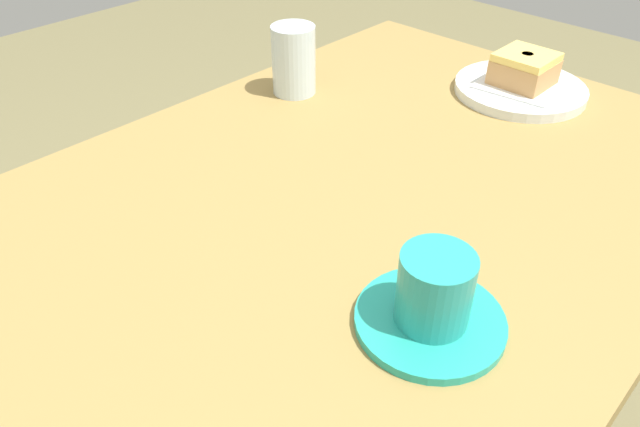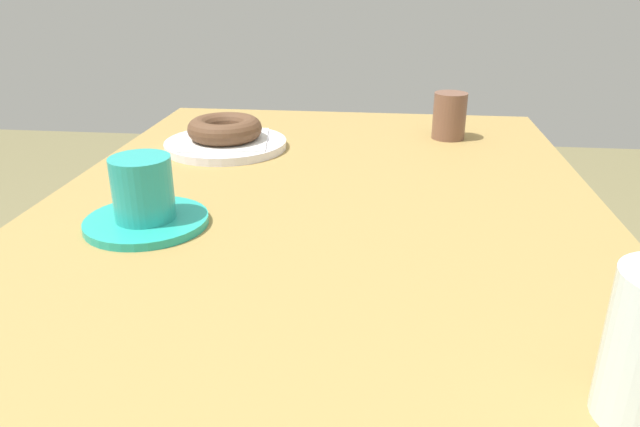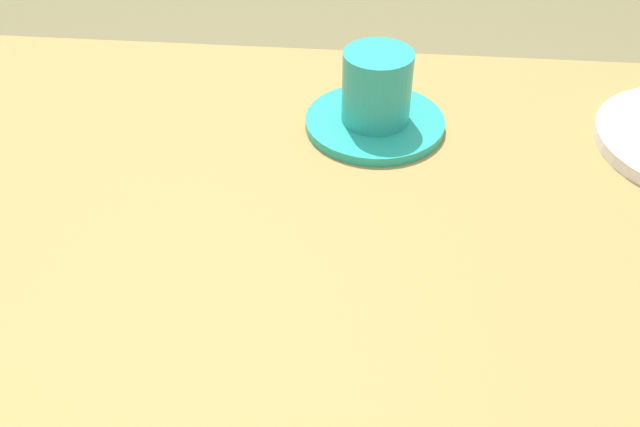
{
  "view_description": "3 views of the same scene",
  "coord_description": "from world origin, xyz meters",
  "px_view_note": "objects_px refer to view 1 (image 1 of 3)",
  "views": [
    {
      "loc": [
        0.38,
        0.4,
        1.16
      ],
      "look_at": [
        -0.01,
        0.02,
        0.75
      ],
      "focal_mm": 33.61,
      "sensor_mm": 36.0,
      "label": 1
    },
    {
      "loc": [
        -0.6,
        -0.08,
        1.01
      ],
      "look_at": [
        -0.02,
        -0.01,
        0.77
      ],
      "focal_mm": 33.26,
      "sensor_mm": 36.0,
      "label": 2
    },
    {
      "loc": [
        0.02,
        -0.42,
        1.13
      ],
      "look_at": [
        -0.02,
        0.02,
        0.75
      ],
      "focal_mm": 38.98,
      "sensor_mm": 36.0,
      "label": 3
    }
  ],
  "objects_px": {
    "water_glass": "(294,60)",
    "coffee_cup": "(433,300)",
    "donut_glazed_square": "(524,68)",
    "plate_glazed_square": "(520,89)"
  },
  "relations": [
    {
      "from": "water_glass",
      "to": "coffee_cup",
      "type": "distance_m",
      "value": 0.54
    },
    {
      "from": "donut_glazed_square",
      "to": "coffee_cup",
      "type": "height_order",
      "value": "coffee_cup"
    },
    {
      "from": "coffee_cup",
      "to": "plate_glazed_square",
      "type": "bearing_deg",
      "value": -160.19
    },
    {
      "from": "water_glass",
      "to": "coffee_cup",
      "type": "relative_size",
      "value": 0.75
    },
    {
      "from": "donut_glazed_square",
      "to": "coffee_cup",
      "type": "distance_m",
      "value": 0.56
    },
    {
      "from": "donut_glazed_square",
      "to": "water_glass",
      "type": "bearing_deg",
      "value": -47.71
    },
    {
      "from": "plate_glazed_square",
      "to": "donut_glazed_square",
      "type": "distance_m",
      "value": 0.04
    },
    {
      "from": "plate_glazed_square",
      "to": "coffee_cup",
      "type": "relative_size",
      "value": 1.45
    },
    {
      "from": "donut_glazed_square",
      "to": "water_glass",
      "type": "relative_size",
      "value": 0.78
    },
    {
      "from": "plate_glazed_square",
      "to": "coffee_cup",
      "type": "distance_m",
      "value": 0.56
    }
  ]
}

